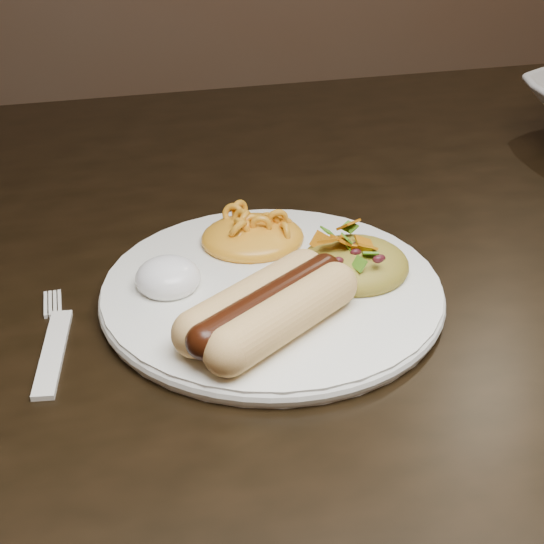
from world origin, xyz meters
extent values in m
cube|color=black|center=(0.00, 0.00, 0.73)|extent=(1.60, 0.90, 0.04)
cylinder|color=white|center=(-0.09, -0.10, 0.76)|extent=(0.34, 0.34, 0.01)
cylinder|color=#FEB97E|center=(-0.11, -0.17, 0.78)|extent=(0.11, 0.09, 0.03)
cylinder|color=#FEB97E|center=(-0.11, -0.14, 0.78)|extent=(0.11, 0.09, 0.03)
cylinder|color=black|center=(-0.11, -0.16, 0.78)|extent=(0.12, 0.09, 0.02)
ellipsoid|color=orange|center=(-0.09, -0.03, 0.78)|extent=(0.09, 0.08, 0.03)
ellipsoid|color=white|center=(-0.17, -0.08, 0.78)|extent=(0.06, 0.06, 0.03)
ellipsoid|color=#BD6B1E|center=(-0.02, -0.10, 0.77)|extent=(0.09, 0.08, 0.03)
cube|color=white|center=(-0.26, -0.13, 0.75)|extent=(0.04, 0.14, 0.00)
camera|label=1|loc=(-0.22, -0.58, 1.07)|focal=50.00mm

